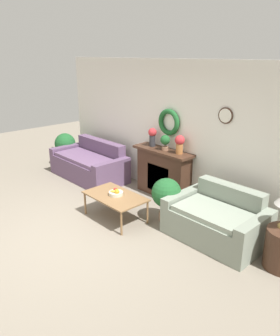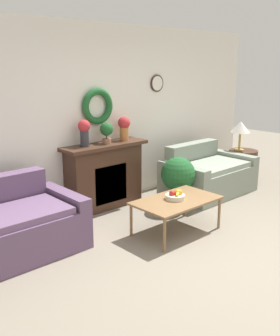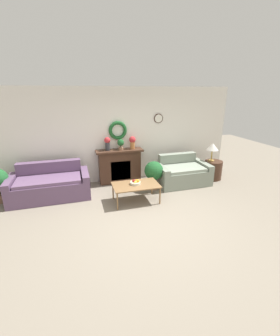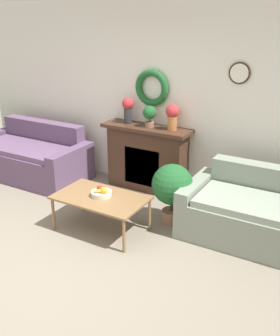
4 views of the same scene
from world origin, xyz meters
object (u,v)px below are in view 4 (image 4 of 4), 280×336
object	(u,v)px
vase_on_mantel_left	(128,108)
potted_plant_on_mantel	(150,114)
coffee_table	(101,199)
vase_on_mantel_right	(172,115)
loveseat_right	(249,213)
couch_left	(31,157)
fruit_bowl	(102,193)
fireplace	(147,158)
potted_plant_floor_by_loveseat	(172,187)

from	to	relation	value
vase_on_mantel_left	potted_plant_on_mantel	bearing A→B (deg)	-3.07
coffee_table	vase_on_mantel_left	world-z (taller)	vase_on_mantel_left
vase_on_mantel_right	loveseat_right	bearing A→B (deg)	-24.11
couch_left	fruit_bowl	bearing A→B (deg)	-22.80
vase_on_mantel_right	fireplace	bearing A→B (deg)	-179.18
fruit_bowl	potted_plant_floor_by_loveseat	xyz separation A→B (m)	(0.67, 0.57, 0.01)
potted_plant_floor_by_loveseat	couch_left	bearing A→B (deg)	174.37
vase_on_mantel_left	potted_plant_on_mantel	size ratio (longest dim) A/B	1.24
couch_left	vase_on_mantel_right	world-z (taller)	vase_on_mantel_right
couch_left	potted_plant_on_mantel	bearing A→B (deg)	13.67
couch_left	potted_plant_on_mantel	world-z (taller)	potted_plant_on_mantel
vase_on_mantel_right	coffee_table	bearing A→B (deg)	-101.37
vase_on_mantel_left	potted_plant_floor_by_loveseat	size ratio (longest dim) A/B	0.48
loveseat_right	potted_plant_on_mantel	world-z (taller)	potted_plant_on_mantel
loveseat_right	vase_on_mantel_left	xyz separation A→B (m)	(-2.04, 0.59, 0.90)
fruit_bowl	couch_left	bearing A→B (deg)	157.49
fireplace	couch_left	bearing A→B (deg)	-165.31
potted_plant_on_mantel	couch_left	bearing A→B (deg)	-166.03
loveseat_right	potted_plant_floor_by_loveseat	distance (m)	0.96
fruit_bowl	vase_on_mantel_left	world-z (taller)	vase_on_mantel_left
potted_plant_on_mantel	potted_plant_floor_by_loveseat	distance (m)	1.25
coffee_table	vase_on_mantel_left	xyz separation A→B (m)	(-0.45, 1.36, 0.80)
couch_left	vase_on_mantel_right	size ratio (longest dim) A/B	5.35
coffee_table	potted_plant_floor_by_loveseat	distance (m)	0.90
fruit_bowl	potted_plant_on_mantel	distance (m)	1.48
loveseat_right	potted_plant_on_mantel	size ratio (longest dim) A/B	4.92
couch_left	loveseat_right	world-z (taller)	couch_left
loveseat_right	vase_on_mantel_right	bearing A→B (deg)	155.57
fireplace	fruit_bowl	xyz separation A→B (m)	(0.12, -1.33, -0.01)
potted_plant_on_mantel	potted_plant_floor_by_loveseat	xyz separation A→B (m)	(0.74, -0.75, -0.67)
loveseat_right	potted_plant_on_mantel	bearing A→B (deg)	160.81
loveseat_right	fruit_bowl	xyz separation A→B (m)	(-1.59, -0.75, 0.19)
fireplace	vase_on_mantel_left	size ratio (longest dim) A/B	3.54
potted_plant_floor_by_loveseat	potted_plant_on_mantel	bearing A→B (deg)	134.88
coffee_table	fruit_bowl	bearing A→B (deg)	84.67
fireplace	fruit_bowl	world-z (taller)	fireplace
coffee_table	potted_plant_floor_by_loveseat	size ratio (longest dim) A/B	1.41
couch_left	fruit_bowl	distance (m)	2.19
fireplace	potted_plant_floor_by_loveseat	size ratio (longest dim) A/B	1.70
fruit_bowl	potted_plant_floor_by_loveseat	distance (m)	0.88
couch_left	loveseat_right	distance (m)	3.61
couch_left	loveseat_right	bearing A→B (deg)	-1.71
loveseat_right	fireplace	bearing A→B (deg)	160.84
loveseat_right	vase_on_mantel_right	world-z (taller)	vase_on_mantel_right
coffee_table	potted_plant_on_mantel	xyz separation A→B (m)	(-0.08, 1.34, 0.76)
vase_on_mantel_right	potted_plant_on_mantel	xyz separation A→B (m)	(-0.35, -0.02, -0.02)
fireplace	vase_on_mantel_right	distance (m)	0.80
fireplace	loveseat_right	distance (m)	1.82
vase_on_mantel_right	potted_plant_floor_by_loveseat	bearing A→B (deg)	-62.82
coffee_table	fruit_bowl	xyz separation A→B (m)	(0.00, 0.02, 0.08)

